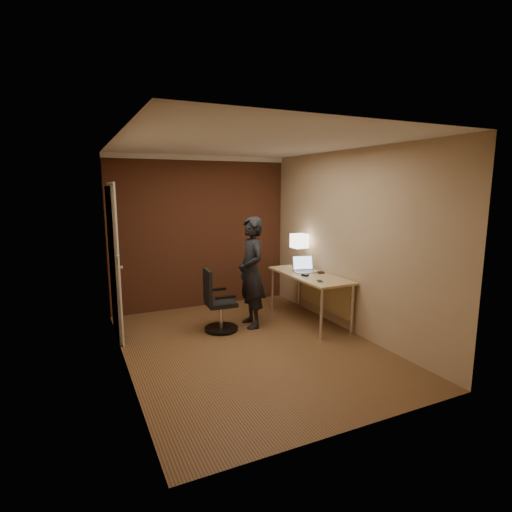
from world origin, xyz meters
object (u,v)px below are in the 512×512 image
person (251,272)px  wallet (321,272)px  desk (313,282)px  office_chair (217,304)px  desk_lamp (299,241)px  phone (320,281)px  mouse (305,275)px  laptop (304,267)px

person → wallet: bearing=82.0°
desk → office_chair: 1.48m
desk_lamp → wallet: size_ratio=4.86×
desk → phone: size_ratio=13.04×
mouse → wallet: 0.33m
wallet → office_chair: bearing=172.0°
mouse → desk: bearing=2.7°
desk → person: 0.96m
wallet → person: size_ratio=0.07×
desk → person: bearing=167.3°
desk → phone: bearing=-113.2°
laptop → office_chair: bearing=180.0°
laptop → desk: bearing=-79.9°
desk → wallet: size_ratio=13.64×
wallet → desk_lamp: bearing=97.0°
desk_lamp → office_chair: 1.71m
mouse → person: bearing=139.0°
laptop → person: size_ratio=0.23×
phone → person: (-0.73, 0.66, 0.06)m
mouse → laptop: bearing=41.7°
desk → office_chair: size_ratio=1.72×
desk → desk_lamp: size_ratio=2.80×
phone → person: size_ratio=0.07×
mouse → phone: bearing=-108.2°
desk_lamp → office_chair: desk_lamp is taller
desk_lamp → phone: size_ratio=4.65×
desk_lamp → phone: (-0.25, -0.96, -0.41)m
person → office_chair: bearing=-86.7°
desk → office_chair: office_chair is taller
laptop → wallet: size_ratio=3.38×
person → desk: bearing=81.0°
wallet → office_chair: size_ratio=0.13×
office_chair → person: 0.67m
phone → office_chair: office_chair is taller
desk → office_chair: (-1.44, 0.21, -0.22)m
desk_lamp → phone: 1.08m
wallet → office_chair: (-1.56, 0.22, -0.36)m
laptop → desk_lamp: bearing=72.9°
laptop → wallet: 0.27m
desk → mouse: bearing=-158.0°
desk_lamp → phone: bearing=-104.5°
desk_lamp → mouse: desk_lamp is taller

